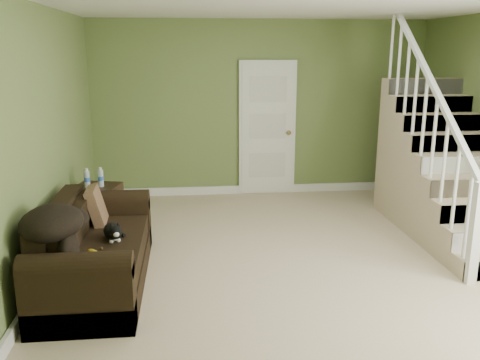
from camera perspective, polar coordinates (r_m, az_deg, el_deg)
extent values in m
cube|color=tan|center=(5.41, 6.35, -9.29)|extent=(5.00, 5.50, 0.01)
cube|color=white|center=(4.97, 7.23, 19.32)|extent=(5.00, 5.50, 0.01)
cube|color=olive|center=(7.71, 2.32, 7.97)|extent=(5.00, 0.04, 2.60)
cube|color=olive|center=(2.51, 20.52, -6.83)|extent=(5.00, 0.04, 2.60)
cube|color=olive|center=(5.11, -21.84, 3.61)|extent=(0.04, 5.50, 2.60)
cube|color=white|center=(7.92, 2.26, -1.01)|extent=(5.00, 0.04, 0.12)
cube|color=white|center=(5.45, -20.31, -9.28)|extent=(0.04, 5.50, 0.12)
cube|color=white|center=(7.73, 3.07, 5.81)|extent=(0.86, 0.05, 2.02)
cube|color=white|center=(7.71, 3.10, 5.71)|extent=(0.78, 0.04, 1.96)
sphere|color=olive|center=(7.73, 5.50, 5.31)|extent=(0.07, 0.07, 0.07)
cylinder|color=white|center=(5.32, 24.22, -3.44)|extent=(0.04, 0.04, 0.90)
cylinder|color=white|center=(5.50, 23.06, -0.62)|extent=(0.04, 0.04, 0.90)
cube|color=tan|center=(6.09, 25.07, -4.83)|extent=(1.00, 0.27, 0.60)
cylinder|color=white|center=(5.68, 21.97, 2.03)|extent=(0.04, 0.04, 0.90)
cube|color=tan|center=(6.28, 23.93, -3.19)|extent=(1.00, 0.27, 0.80)
cylinder|color=white|center=(5.88, 20.95, 4.51)|extent=(0.04, 0.04, 0.90)
cube|color=tan|center=(6.48, 22.86, -1.64)|extent=(1.00, 0.27, 1.00)
cylinder|color=white|center=(6.10, 20.00, 6.81)|extent=(0.04, 0.04, 0.90)
cube|color=tan|center=(6.69, 21.86, -0.18)|extent=(1.00, 0.27, 1.20)
cylinder|color=white|center=(6.32, 19.10, 8.96)|extent=(0.04, 0.04, 0.90)
cube|color=tan|center=(6.90, 20.92, 1.19)|extent=(1.00, 0.27, 1.40)
cylinder|color=white|center=(6.55, 18.25, 10.95)|extent=(0.04, 0.04, 0.90)
cube|color=tan|center=(7.11, 20.04, 2.47)|extent=(1.00, 0.27, 1.60)
cylinder|color=white|center=(6.79, 17.46, 12.81)|extent=(0.04, 0.04, 0.90)
cube|color=tan|center=(7.33, 19.20, 3.68)|extent=(1.00, 0.27, 1.80)
cylinder|color=white|center=(7.04, 16.70, 14.53)|extent=(0.04, 0.04, 0.90)
cube|color=white|center=(5.24, 24.88, -5.51)|extent=(0.09, 0.09, 1.00)
cube|color=white|center=(6.06, 20.37, 11.03)|extent=(0.06, 2.46, 1.84)
cube|color=black|center=(5.09, -15.52, -9.92)|extent=(0.86, 1.99, 0.23)
cube|color=black|center=(5.00, -14.66, -7.70)|extent=(0.65, 1.50, 0.20)
cube|color=black|center=(4.24, -17.62, -12.72)|extent=(0.86, 0.23, 0.56)
cube|color=black|center=(5.84, -14.25, -4.88)|extent=(0.86, 0.23, 0.56)
cylinder|color=black|center=(4.13, -17.92, -9.26)|extent=(0.86, 0.23, 0.23)
cylinder|color=black|center=(5.76, -14.43, -2.25)|extent=(0.86, 0.23, 0.23)
cube|color=black|center=(5.02, -19.65, -5.83)|extent=(0.18, 1.54, 0.57)
cube|color=black|center=(4.97, -18.15, -5.05)|extent=(0.13, 1.48, 0.32)
cube|color=black|center=(6.33, -15.72, -3.29)|extent=(0.61, 0.61, 0.60)
cylinder|color=silver|center=(6.18, -16.79, 0.07)|extent=(0.06, 0.06, 0.20)
cylinder|color=blue|center=(6.18, -16.79, 0.07)|extent=(0.07, 0.07, 0.05)
cylinder|color=white|center=(6.15, -16.87, 1.10)|extent=(0.03, 0.03, 0.03)
cylinder|color=silver|center=(6.19, -15.36, 0.19)|extent=(0.06, 0.06, 0.20)
cylinder|color=blue|center=(6.19, -15.36, 0.19)|extent=(0.07, 0.07, 0.05)
cylinder|color=white|center=(6.16, -15.44, 1.23)|extent=(0.03, 0.03, 0.03)
ellipsoid|color=black|center=(4.97, -14.10, -5.61)|extent=(0.25, 0.33, 0.16)
ellipsoid|color=white|center=(4.91, -14.19, -6.19)|extent=(0.13, 0.14, 0.08)
sphere|color=black|center=(4.80, -14.39, -5.61)|extent=(0.13, 0.13, 0.11)
ellipsoid|color=white|center=(4.77, -14.45, -6.00)|extent=(0.07, 0.06, 0.05)
cone|color=black|center=(4.80, -14.77, -4.95)|extent=(0.05, 0.05, 0.05)
cone|color=black|center=(4.79, -14.06, -4.94)|extent=(0.05, 0.05, 0.05)
cylinder|color=black|center=(5.08, -13.00, -5.81)|extent=(0.14, 0.20, 0.03)
ellipsoid|color=yellow|center=(4.62, -16.04, -7.92)|extent=(0.17, 0.20, 0.06)
cube|color=#452A1B|center=(5.46, -15.80, -2.87)|extent=(0.22, 0.41, 0.41)
ellipsoid|color=black|center=(4.39, -20.36, -4.50)|extent=(0.64, 0.75, 0.27)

